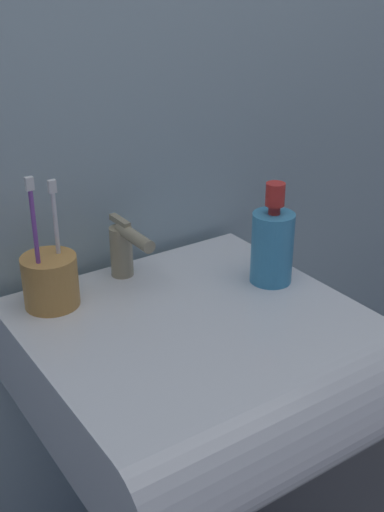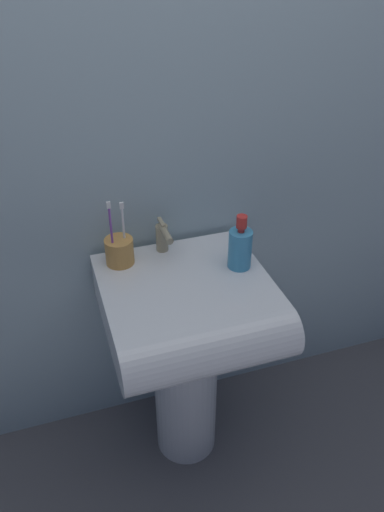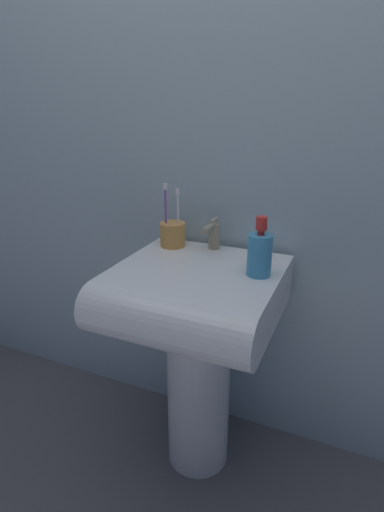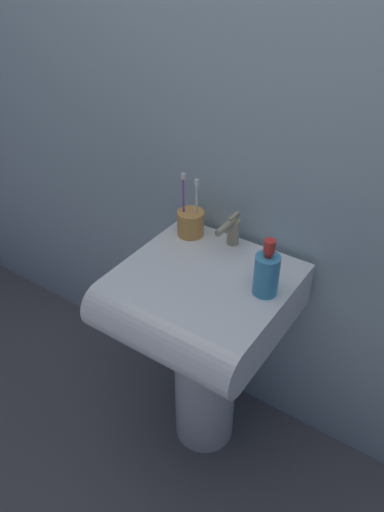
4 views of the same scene
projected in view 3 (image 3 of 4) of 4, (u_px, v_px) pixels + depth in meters
ground_plane at (198, 454)px, 1.50m from camera, size 6.00×6.00×0.00m
wall_back at (231, 115)px, 1.30m from camera, size 5.00×0.05×2.40m
sink_pedestal at (198, 388)px, 1.39m from camera, size 0.22×0.22×0.61m
sink_basin at (192, 297)px, 1.21m from camera, size 0.50×0.52×0.15m
faucet at (213, 234)px, 1.36m from camera, size 0.04×0.13×0.11m
toothbrush_cup at (173, 234)px, 1.40m from camera, size 0.09×0.09×0.22m
soap_bottle at (260, 253)px, 1.15m from camera, size 0.07×0.07×0.18m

